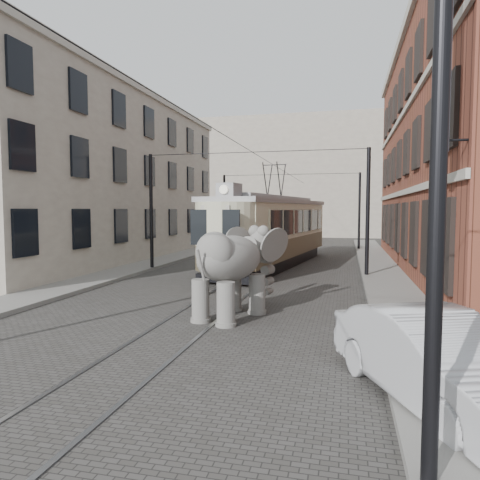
# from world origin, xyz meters

# --- Properties ---
(ground) EXTENTS (120.00, 120.00, 0.00)m
(ground) POSITION_xyz_m (0.00, 0.00, 0.00)
(ground) COLOR #3D3B38
(tram_rails) EXTENTS (1.54, 80.00, 0.02)m
(tram_rails) POSITION_xyz_m (0.00, 0.00, 0.01)
(tram_rails) COLOR slate
(tram_rails) RESTS_ON ground
(sidewalk_right) EXTENTS (2.00, 60.00, 0.15)m
(sidewalk_right) POSITION_xyz_m (6.00, 0.00, 0.07)
(sidewalk_right) COLOR slate
(sidewalk_right) RESTS_ON ground
(sidewalk_left) EXTENTS (2.00, 60.00, 0.15)m
(sidewalk_left) POSITION_xyz_m (-6.50, 0.00, 0.07)
(sidewalk_left) COLOR slate
(sidewalk_left) RESTS_ON ground
(stucco_building) EXTENTS (7.00, 24.00, 10.00)m
(stucco_building) POSITION_xyz_m (-11.00, 10.00, 5.00)
(stucco_building) COLOR gray
(stucco_building) RESTS_ON ground
(distant_block) EXTENTS (28.00, 10.00, 14.00)m
(distant_block) POSITION_xyz_m (0.00, 40.00, 7.00)
(distant_block) COLOR gray
(distant_block) RESTS_ON ground
(catenary) EXTENTS (11.00, 30.20, 6.00)m
(catenary) POSITION_xyz_m (-0.20, 5.00, 3.00)
(catenary) COLOR black
(catenary) RESTS_ON ground
(tram) EXTENTS (4.97, 14.66, 5.71)m
(tram) POSITION_xyz_m (0.29, 9.36, 2.85)
(tram) COLOR beige
(tram) RESTS_ON ground
(elephant) EXTENTS (3.69, 4.93, 2.69)m
(elephant) POSITION_xyz_m (0.97, -2.78, 1.34)
(elephant) COLOR slate
(elephant) RESTS_ON ground
(parked_car) EXTENTS (3.36, 4.82, 1.50)m
(parked_car) POSITION_xyz_m (5.69, -7.53, 0.75)
(parked_car) COLOR #B4B5B9
(parked_car) RESTS_ON ground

